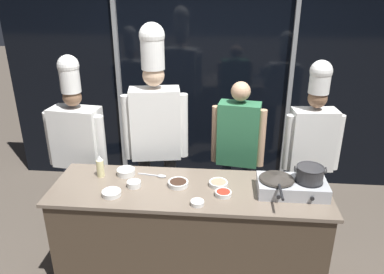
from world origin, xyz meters
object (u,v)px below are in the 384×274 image
at_px(portable_stove, 292,187).
at_px(person_guest, 238,144).
at_px(prep_bowl_onion, 134,184).
at_px(prep_bowl_chili_flakes, 223,193).
at_px(prep_bowl_mushrooms, 218,183).
at_px(prep_bowl_garlic, 126,171).
at_px(chef_head, 77,139).
at_px(serving_spoon_slotted, 158,176).
at_px(chef_sous, 155,121).
at_px(stock_pot, 310,173).
at_px(prep_bowl_soy_glaze, 178,183).
at_px(squeeze_bottle_oil, 100,167).
at_px(frying_pan, 277,178).
at_px(prep_bowl_chicken, 112,193).
at_px(prep_bowl_noodles, 197,202).
at_px(chef_line, 312,140).

bearing_deg(portable_stove, person_guest, 118.85).
relative_size(portable_stove, prep_bowl_onion, 4.63).
xyz_separation_m(prep_bowl_chili_flakes, prep_bowl_mushrooms, (-0.04, 0.15, -0.00)).
relative_size(prep_bowl_garlic, chef_head, 0.09).
height_order(prep_bowl_mushrooms, serving_spoon_slotted, prep_bowl_mushrooms).
height_order(chef_head, chef_sous, chef_sous).
bearing_deg(stock_pot, serving_spoon_slotted, 171.81).
bearing_deg(prep_bowl_garlic, portable_stove, -7.57).
bearing_deg(prep_bowl_soy_glaze, chef_head, 151.00).
bearing_deg(prep_bowl_chili_flakes, squeeze_bottle_oil, 168.03).
distance_m(prep_bowl_soy_glaze, chef_head, 1.23).
bearing_deg(prep_bowl_chili_flakes, prep_bowl_garlic, 162.39).
xyz_separation_m(frying_pan, prep_bowl_chicken, (-1.30, -0.15, -0.11)).
relative_size(prep_bowl_noodles, chef_head, 0.06).
bearing_deg(chef_head, frying_pan, 168.59).
relative_size(prep_bowl_soy_glaze, prep_bowl_noodles, 1.64).
bearing_deg(serving_spoon_slotted, prep_bowl_onion, -131.53).
relative_size(prep_bowl_chicken, chef_line, 0.08).
height_order(squeeze_bottle_oil, prep_bowl_garlic, squeeze_bottle_oil).
relative_size(portable_stove, prep_bowl_chicken, 3.53).
bearing_deg(stock_pot, chef_head, 163.37).
bearing_deg(serving_spoon_slotted, frying_pan, -10.55).
bearing_deg(prep_bowl_chicken, prep_bowl_mushrooms, 15.28).
xyz_separation_m(frying_pan, stock_pot, (0.25, 0.01, 0.05)).
height_order(stock_pot, prep_bowl_chili_flakes, stock_pot).
height_order(squeeze_bottle_oil, chef_head, chef_head).
xyz_separation_m(frying_pan, chef_line, (0.42, 0.75, 0.02)).
bearing_deg(chef_line, chef_head, -2.38).
height_order(portable_stove, chef_sous, chef_sous).
bearing_deg(prep_bowl_garlic, stock_pot, -6.94).
distance_m(prep_bowl_noodles, serving_spoon_slotted, 0.56).
height_order(prep_bowl_noodles, prep_bowl_garlic, prep_bowl_garlic).
bearing_deg(prep_bowl_noodles, prep_bowl_onion, 157.30).
relative_size(prep_bowl_onion, prep_bowl_chicken, 0.76).
distance_m(frying_pan, prep_bowl_soy_glaze, 0.80).
height_order(prep_bowl_noodles, prep_bowl_chicken, prep_bowl_chicken).
height_order(frying_pan, chef_sous, chef_sous).
bearing_deg(chef_sous, serving_spoon_slotted, 91.25).
height_order(portable_stove, serving_spoon_slotted, portable_stove).
relative_size(serving_spoon_slotted, chef_head, 0.14).
distance_m(prep_bowl_onion, prep_bowl_garlic, 0.23).
xyz_separation_m(squeeze_bottle_oil, prep_bowl_soy_glaze, (0.69, -0.10, -0.07)).
relative_size(chef_head, chef_sous, 0.86).
bearing_deg(portable_stove, chef_sous, 151.07).
distance_m(serving_spoon_slotted, person_guest, 0.91).
bearing_deg(stock_pot, prep_bowl_chili_flakes, -172.72).
relative_size(portable_stove, chef_line, 0.30).
xyz_separation_m(squeeze_bottle_oil, prep_bowl_garlic, (0.21, 0.05, -0.06)).
bearing_deg(frying_pan, prep_bowl_chili_flakes, -169.24).
bearing_deg(prep_bowl_chili_flakes, prep_bowl_onion, 174.09).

